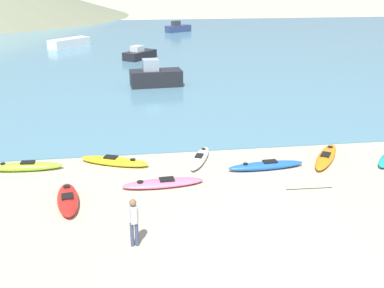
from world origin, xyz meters
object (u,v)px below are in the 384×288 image
Objects in this scene: loose_paddle at (309,189)px; kayak_on_sand_7 at (68,199)px; kayak_on_sand_5 at (163,183)px; moored_boat_3 at (155,77)px; kayak_on_sand_4 at (114,161)px; moored_boat_1 at (178,28)px; moored_boat_0 at (140,54)px; kayak_on_sand_3 at (326,157)px; kayak_on_sand_0 at (25,167)px; moored_boat_4 at (69,43)px; kayak_on_sand_1 at (200,158)px; kayak_on_sand_6 at (266,165)px; person_near_foreground at (134,220)px.

kayak_on_sand_7 is at bearing 179.39° from loose_paddle.
kayak_on_sand_5 reaches higher than loose_paddle.
kayak_on_sand_5 is at bearing -92.94° from moored_boat_3.
kayak_on_sand_4 is 3.17m from kayak_on_sand_5.
moored_boat_1 reaches higher than kayak_on_sand_7.
kayak_on_sand_7 is (-3.58, -0.98, 0.04)m from kayak_on_sand_5.
moored_boat_0 reaches higher than loose_paddle.
moored_boat_3 is at bearing 113.16° from kayak_on_sand_3.
moored_boat_4 reaches higher than kayak_on_sand_0.
kayak_on_sand_7 reaches higher than kayak_on_sand_1.
moored_boat_0 is at bearing 100.36° from loose_paddle.
moored_boat_4 is at bearing 108.63° from loose_paddle.
kayak_on_sand_3 is 1.16× the size of kayak_on_sand_7.
moored_boat_1 is at bearing 80.69° from moored_boat_3.
moored_boat_3 reaches higher than kayak_on_sand_0.
moored_boat_0 is at bearing 77.73° from kayak_on_sand_0.
kayak_on_sand_0 is at bearing 179.38° from kayak_on_sand_1.
kayak_on_sand_6 is (6.53, -1.44, -0.00)m from kayak_on_sand_4.
kayak_on_sand_1 is 6.37m from kayak_on_sand_7.
kayak_on_sand_4 is 6.68m from kayak_on_sand_6.
person_near_foreground is (-5.79, -5.15, 0.76)m from kayak_on_sand_6.
kayak_on_sand_0 is at bearing 176.91° from kayak_on_sand_3.
kayak_on_sand_5 is (5.77, -2.40, -0.04)m from kayak_on_sand_0.
kayak_on_sand_6 is at bearing -25.02° from kayak_on_sand_1.
kayak_on_sand_6 is 51.27m from moored_boat_1.
moored_boat_0 is at bearing 105.11° from kayak_on_sand_3.
kayak_on_sand_0 reaches higher than kayak_on_sand_5.
kayak_on_sand_0 is 7.64m from kayak_on_sand_1.
moored_boat_0 reaches higher than kayak_on_sand_3.
kayak_on_sand_3 is 11.50m from kayak_on_sand_7.
kayak_on_sand_4 is 1.16× the size of loose_paddle.
kayak_on_sand_0 is 11.97m from loose_paddle.
kayak_on_sand_4 reaches higher than kayak_on_sand_1.
kayak_on_sand_6 is at bearing -168.32° from kayak_on_sand_3.
moored_boat_4 is at bearing 129.82° from moored_boat_0.
kayak_on_sand_1 is 2.99m from kayak_on_sand_6.
kayak_on_sand_1 is 27.16m from moored_boat_0.
kayak_on_sand_4 is 50.52m from moored_boat_1.
kayak_on_sand_0 is at bearing 125.03° from person_near_foreground.
kayak_on_sand_5 is 3.72m from kayak_on_sand_7.
moored_boat_0 is 0.75× the size of moored_boat_4.
kayak_on_sand_7 is 40.10m from moored_boat_4.
kayak_on_sand_5 is 0.65× the size of moored_boat_4.
kayak_on_sand_0 is 3.82m from kayak_on_sand_4.
moored_boat_0 is (-1.76, 27.10, 0.38)m from kayak_on_sand_1.
loose_paddle is (9.27, -0.10, -0.17)m from kayak_on_sand_7.
moored_boat_3 reaches higher than kayak_on_sand_1.
kayak_on_sand_4 reaches higher than kayak_on_sand_3.
kayak_on_sand_4 is 0.81× the size of moored_boat_3.
kayak_on_sand_6 reaches higher than kayak_on_sand_3.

